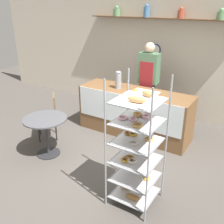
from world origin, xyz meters
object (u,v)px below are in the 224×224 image
(person_worker, at_px, (148,81))
(cafe_chair, at_px, (50,112))
(coffee_carafe, at_px, (118,80))
(donut_tray_counter, at_px, (144,92))
(cafe_table, at_px, (46,127))
(pastry_rack, at_px, (136,149))

(person_worker, xyz_separation_m, cafe_chair, (-1.34, -1.56, -0.43))
(coffee_carafe, xyz_separation_m, donut_tray_counter, (0.54, 0.03, -0.16))
(cafe_chair, xyz_separation_m, coffee_carafe, (0.96, 0.97, 0.55))
(person_worker, height_order, coffee_carafe, person_worker)
(cafe_chair, bearing_deg, coffee_carafe, 90.81)
(cafe_table, bearing_deg, coffee_carafe, 68.69)
(person_worker, xyz_separation_m, cafe_table, (-0.96, -2.06, -0.45))
(pastry_rack, relative_size, donut_tray_counter, 3.54)
(pastry_rack, distance_m, donut_tray_counter, 1.90)
(cafe_chair, relative_size, coffee_carafe, 2.52)
(cafe_table, height_order, coffee_carafe, coffee_carafe)
(person_worker, relative_size, donut_tray_counter, 3.58)
(cafe_table, bearing_deg, pastry_rack, -7.24)
(pastry_rack, height_order, donut_tray_counter, pastry_rack)
(person_worker, distance_m, cafe_table, 2.32)
(pastry_rack, height_order, cafe_chair, pastry_rack)
(pastry_rack, distance_m, person_worker, 2.47)
(coffee_carafe, relative_size, donut_tray_counter, 0.71)
(pastry_rack, relative_size, person_worker, 0.99)
(cafe_chair, relative_size, donut_tray_counter, 1.79)
(pastry_rack, distance_m, cafe_chair, 2.37)
(cafe_chair, distance_m, donut_tray_counter, 1.85)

